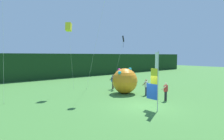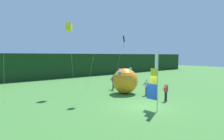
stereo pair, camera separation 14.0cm
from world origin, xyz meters
name	(u,v)px [view 1 (the left image)]	position (x,y,z in m)	size (l,w,h in m)	color
ground_plane	(145,107)	(0.00, 0.00, 0.00)	(120.00, 120.00, 0.00)	#3D7533
distant_treeline	(39,66)	(0.00, 22.76, 2.14)	(80.00, 2.40, 4.27)	#193819
banner_flag	(154,82)	(-0.17, -1.01, 2.05)	(0.06, 1.03, 4.27)	#B7B7BC
person_near_banner	(113,81)	(3.32, 7.69, 0.89)	(0.55, 0.48, 1.68)	brown
person_mid_field	(146,87)	(3.61, 2.88, 0.85)	(0.55, 0.48, 1.60)	#2D334C
person_far_left	(166,91)	(3.04, 0.21, 0.84)	(0.55, 0.48, 1.58)	black
inflatable_balloon	(125,81)	(2.55, 4.86, 1.32)	(2.63, 2.63, 2.70)	orange
folding_chair	(121,85)	(3.80, 6.81, 0.51)	(0.51, 0.51, 0.89)	#BCBCC1
kite_black_diamond_1	(123,42)	(5.52, 8.34, 5.71)	(2.24, 0.61, 6.44)	brown
kite_yellow_box_2	(69,27)	(-1.93, 8.46, 6.83)	(2.36, 3.00, 7.30)	brown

